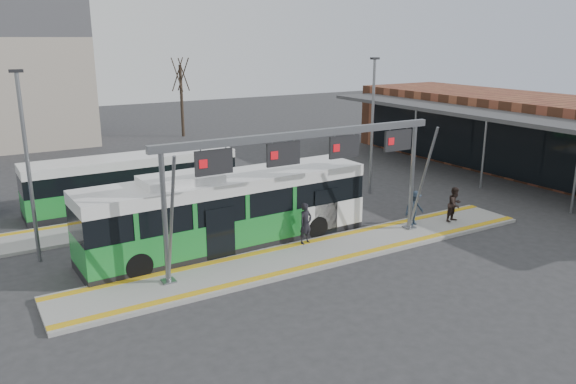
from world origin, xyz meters
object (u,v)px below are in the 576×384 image
at_px(hero_bus, 228,212).
at_px(passenger_c, 414,208).
at_px(passenger_b, 455,204).
at_px(gantry, 308,156).
at_px(passenger_a, 306,223).

relative_size(hero_bus, passenger_c, 7.61).
bearing_deg(passenger_b, hero_bus, 155.23).
xyz_separation_m(hero_bus, passenger_c, (8.85, -2.26, -0.62)).
height_order(passenger_b, passenger_c, passenger_b).
distance_m(hero_bus, passenger_b, 11.33).
xyz_separation_m(hero_bus, passenger_b, (10.94, -2.89, -0.60)).
bearing_deg(gantry, passenger_a, 62.11).
xyz_separation_m(passenger_b, passenger_c, (-2.09, 0.63, -0.02)).
bearing_deg(gantry, hero_bus, 134.09).
bearing_deg(passenger_c, passenger_a, 175.51).
relative_size(hero_bus, passenger_a, 7.02).
relative_size(passenger_a, passenger_c, 1.08).
bearing_deg(gantry, passenger_b, -2.18).
height_order(gantry, hero_bus, gantry).
relative_size(gantry, passenger_c, 7.62).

